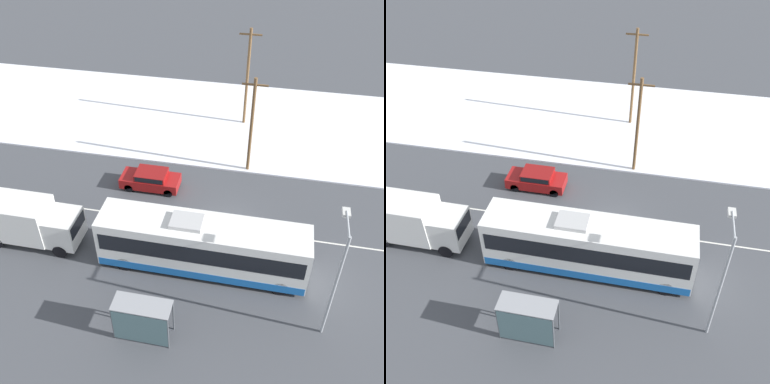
{
  "view_description": "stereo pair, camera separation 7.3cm",
  "coord_description": "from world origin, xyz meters",
  "views": [
    {
      "loc": [
        2.02,
        -21.42,
        20.37
      ],
      "look_at": [
        -2.71,
        1.6,
        1.4
      ],
      "focal_mm": 42.0,
      "sensor_mm": 36.0,
      "label": 1
    },
    {
      "loc": [
        2.09,
        -21.41,
        20.37
      ],
      "look_at": [
        -2.71,
        1.6,
        1.4
      ],
      "focal_mm": 42.0,
      "sensor_mm": 36.0,
      "label": 2
    }
  ],
  "objects": [
    {
      "name": "ground_plane",
      "position": [
        0.0,
        0.0,
        0.0
      ],
      "size": [
        120.0,
        120.0,
        0.0
      ],
      "primitive_type": "plane",
      "color": "#424449"
    },
    {
      "name": "city_bus",
      "position": [
        -1.05,
        -3.51,
        1.75
      ],
      "size": [
        12.07,
        2.57,
        3.58
      ],
      "color": "white",
      "rests_on": "ground_plane"
    },
    {
      "name": "bus_shelter",
      "position": [
        -3.11,
        -8.94,
        1.68
      ],
      "size": [
        2.93,
        1.2,
        2.4
      ],
      "color": "gray",
      "rests_on": "ground_plane"
    },
    {
      "name": "utility_pole_roadside",
      "position": [
        0.57,
        6.82,
        3.96
      ],
      "size": [
        1.8,
        0.24,
        7.56
      ],
      "color": "brown",
      "rests_on": "ground_plane"
    },
    {
      "name": "streetlamp",
      "position": [
        5.87,
        -6.28,
        4.36
      ],
      "size": [
        0.36,
        2.23,
        6.91
      ],
      "color": "#9EA3A8",
      "rests_on": "ground_plane"
    },
    {
      "name": "pedestrian_at_stop",
      "position": [
        -2.34,
        -7.73,
        0.97
      ],
      "size": [
        0.57,
        0.25,
        1.58
      ],
      "color": "#23232D",
      "rests_on": "ground_plane"
    },
    {
      "name": "box_truck",
      "position": [
        -12.14,
        -3.46,
        1.67
      ],
      "size": [
        6.56,
        2.3,
        3.04
      ],
      "color": "silver",
      "rests_on": "ground_plane"
    },
    {
      "name": "snow_lot",
      "position": [
        0.0,
        13.86,
        0.06
      ],
      "size": [
        80.0,
        14.9,
        0.12
      ],
      "color": "white",
      "rests_on": "ground_plane"
    },
    {
      "name": "utility_pole_snowlot",
      "position": [
        -0.51,
        13.81,
        4.42
      ],
      "size": [
        1.8,
        0.24,
        8.45
      ],
      "color": "brown",
      "rests_on": "ground_plane"
    },
    {
      "name": "sedan_car",
      "position": [
        -6.09,
        3.26,
        0.77
      ],
      "size": [
        4.22,
        1.8,
        1.41
      ],
      "rotation": [
        0.0,
        0.0,
        3.14
      ],
      "color": "maroon",
      "rests_on": "ground_plane"
    },
    {
      "name": "lane_marking_center",
      "position": [
        0.0,
        0.0,
        0.0
      ],
      "size": [
        60.0,
        0.12,
        0.0
      ],
      "color": "silver",
      "rests_on": "ground_plane"
    }
  ]
}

